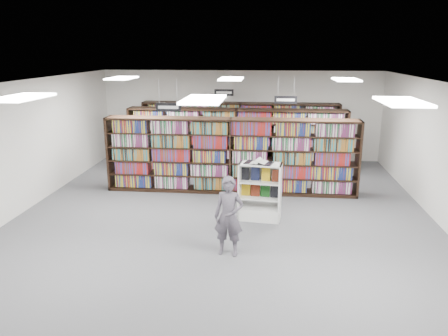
# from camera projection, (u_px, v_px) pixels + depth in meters

# --- Properties ---
(floor) EXTENTS (12.00, 12.00, 0.00)m
(floor) POSITION_uv_depth(u_px,v_px,m) (223.00, 217.00, 10.53)
(floor) COLOR #49494D
(floor) RESTS_ON ground
(ceiling) EXTENTS (10.00, 12.00, 0.10)m
(ceiling) POSITION_uv_depth(u_px,v_px,m) (223.00, 83.00, 9.69)
(ceiling) COLOR white
(ceiling) RESTS_ON wall_back
(wall_back) EXTENTS (10.00, 0.10, 3.20)m
(wall_back) POSITION_uv_depth(u_px,v_px,m) (240.00, 115.00, 15.87)
(wall_back) COLOR silver
(wall_back) RESTS_ON ground
(wall_front) EXTENTS (10.00, 0.10, 3.20)m
(wall_front) POSITION_uv_depth(u_px,v_px,m) (161.00, 290.00, 4.35)
(wall_front) COLOR silver
(wall_front) RESTS_ON ground
(wall_left) EXTENTS (0.10, 12.00, 3.20)m
(wall_left) POSITION_uv_depth(u_px,v_px,m) (19.00, 148.00, 10.60)
(wall_left) COLOR silver
(wall_left) RESTS_ON ground
(bookshelf_row_near) EXTENTS (7.00, 0.60, 2.10)m
(bookshelf_row_near) POSITION_uv_depth(u_px,v_px,m) (231.00, 156.00, 12.17)
(bookshelf_row_near) COLOR black
(bookshelf_row_near) RESTS_ON floor
(bookshelf_row_mid) EXTENTS (7.00, 0.60, 2.10)m
(bookshelf_row_mid) POSITION_uv_depth(u_px,v_px,m) (236.00, 141.00, 14.09)
(bookshelf_row_mid) COLOR black
(bookshelf_row_mid) RESTS_ON floor
(bookshelf_row_far) EXTENTS (7.00, 0.60, 2.10)m
(bookshelf_row_far) POSITION_uv_depth(u_px,v_px,m) (240.00, 132.00, 15.72)
(bookshelf_row_far) COLOR black
(bookshelf_row_far) RESTS_ON floor
(aisle_sign_left) EXTENTS (0.65, 0.02, 0.80)m
(aisle_sign_left) POSITION_uv_depth(u_px,v_px,m) (168.00, 106.00, 10.97)
(aisle_sign_left) COLOR #B2B2B7
(aisle_sign_left) RESTS_ON ceiling
(aisle_sign_right) EXTENTS (0.65, 0.02, 0.80)m
(aisle_sign_right) POSITION_uv_depth(u_px,v_px,m) (286.00, 99.00, 12.60)
(aisle_sign_right) COLOR #B2B2B7
(aisle_sign_right) RESTS_ON ceiling
(aisle_sign_center) EXTENTS (0.65, 0.02, 0.80)m
(aisle_sign_center) POSITION_uv_depth(u_px,v_px,m) (224.00, 92.00, 14.71)
(aisle_sign_center) COLOR #B2B2B7
(aisle_sign_center) RESTS_ON ceiling
(troffer_front_left) EXTENTS (0.60, 1.20, 0.04)m
(troffer_front_left) POSITION_uv_depth(u_px,v_px,m) (22.00, 97.00, 7.11)
(troffer_front_left) COLOR white
(troffer_front_left) RESTS_ON ceiling
(troffer_front_center) EXTENTS (0.60, 1.20, 0.04)m
(troffer_front_center) POSITION_uv_depth(u_px,v_px,m) (204.00, 100.00, 6.82)
(troffer_front_center) COLOR white
(troffer_front_center) RESTS_ON ceiling
(troffer_front_right) EXTENTS (0.60, 1.20, 0.04)m
(troffer_front_right) POSITION_uv_depth(u_px,v_px,m) (402.00, 102.00, 6.52)
(troffer_front_right) COLOR white
(troffer_front_right) RESTS_ON ceiling
(troffer_back_left) EXTENTS (0.60, 1.20, 0.04)m
(troffer_back_left) POSITION_uv_depth(u_px,v_px,m) (122.00, 78.00, 11.91)
(troffer_back_left) COLOR white
(troffer_back_left) RESTS_ON ceiling
(troffer_back_center) EXTENTS (0.60, 1.20, 0.04)m
(troffer_back_center) POSITION_uv_depth(u_px,v_px,m) (231.00, 79.00, 11.62)
(troffer_back_center) COLOR white
(troffer_back_center) RESTS_ON ceiling
(troffer_back_right) EXTENTS (0.60, 1.20, 0.04)m
(troffer_back_right) POSITION_uv_depth(u_px,v_px,m) (346.00, 80.00, 11.32)
(troffer_back_right) COLOR white
(troffer_back_right) RESTS_ON ceiling
(endcap_display) EXTENTS (1.03, 0.60, 1.38)m
(endcap_display) POSITION_uv_depth(u_px,v_px,m) (260.00, 200.00, 10.34)
(endcap_display) COLOR silver
(endcap_display) RESTS_ON floor
(open_book) EXTENTS (0.71, 0.52, 0.13)m
(open_book) POSITION_uv_depth(u_px,v_px,m) (258.00, 162.00, 10.07)
(open_book) COLOR black
(open_book) RESTS_ON endcap_display
(shopper) EXTENTS (0.62, 0.44, 1.59)m
(shopper) POSITION_uv_depth(u_px,v_px,m) (229.00, 216.00, 8.44)
(shopper) COLOR #514B56
(shopper) RESTS_ON floor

